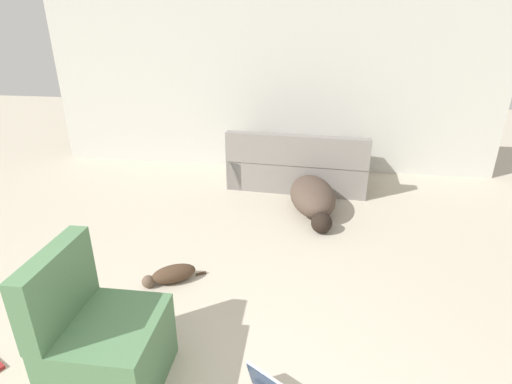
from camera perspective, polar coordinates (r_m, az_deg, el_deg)
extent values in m
cube|color=beige|center=(5.88, 1.77, 15.36)|extent=(6.47, 0.06, 2.53)
cube|color=gray|center=(5.50, 6.06, 3.26)|extent=(1.85, 0.99, 0.40)
cube|color=gray|center=(5.02, 5.75, 5.99)|extent=(1.80, 0.25, 0.38)
cube|color=gray|center=(5.46, 14.44, 3.27)|extent=(0.25, 0.89, 0.54)
cube|color=gray|center=(5.61, -2.05, 4.53)|extent=(0.25, 0.89, 0.54)
ellipsoid|color=#4C3D33|center=(4.69, 8.06, -0.54)|extent=(0.69, 1.00, 0.39)
sphere|color=black|center=(4.26, 9.35, -4.37)|extent=(0.27, 0.27, 0.22)
cylinder|color=#4C3D33|center=(5.27, 6.76, 0.32)|extent=(0.11, 0.24, 0.06)
ellipsoid|color=#473323|center=(3.56, -11.65, -11.35)|extent=(0.41, 0.35, 0.15)
sphere|color=brown|center=(3.55, -15.14, -12.24)|extent=(0.15, 0.15, 0.11)
cylinder|color=#473323|center=(3.63, -7.87, -11.44)|extent=(0.09, 0.07, 0.02)
cube|color=#4C754C|center=(2.72, -19.99, -20.81)|extent=(0.61, 0.62, 0.47)
cube|color=#4C754C|center=(2.55, -26.55, -11.99)|extent=(0.13, 0.61, 0.45)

